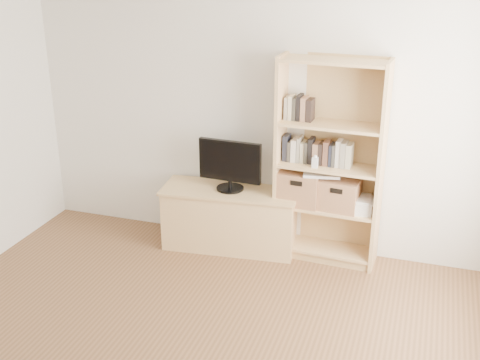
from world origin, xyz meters
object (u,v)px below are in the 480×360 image
at_px(basket_right, 340,194).
at_px(laptop, 322,173).
at_px(bookshelf, 329,163).
at_px(television, 230,166).
at_px(baby_monitor, 315,163).
at_px(tv_stand, 230,219).
at_px(basket_left, 301,187).

xyz_separation_m(basket_right, laptop, (-0.17, -0.01, 0.18)).
height_order(bookshelf, basket_right, bookshelf).
xyz_separation_m(television, baby_monitor, (0.80, -0.03, 0.13)).
xyz_separation_m(tv_stand, basket_left, (0.66, 0.07, 0.39)).
bearing_deg(basket_right, television, -171.69).
bearing_deg(baby_monitor, bookshelf, 47.30).
relative_size(tv_stand, basket_right, 3.65).
height_order(television, basket_right, television).
bearing_deg(tv_stand, baby_monitor, -8.11).
distance_m(tv_stand, baby_monitor, 1.05).
relative_size(basket_right, laptop, 1.06).
height_order(television, laptop, television).
relative_size(television, basket_left, 1.61).
relative_size(bookshelf, basket_left, 5.03).
bearing_deg(laptop, bookshelf, 4.53).
height_order(tv_stand, television, television).
bearing_deg(tv_stand, basket_left, 0.53).
bearing_deg(bookshelf, baby_monitor, -135.00).
relative_size(tv_stand, television, 2.07).
height_order(baby_monitor, laptop, baby_monitor).
bearing_deg(laptop, tv_stand, 173.15).
relative_size(tv_stand, basket_left, 3.34).
relative_size(television, basket_right, 1.76).
xyz_separation_m(tv_stand, laptop, (0.85, 0.05, 0.56)).
bearing_deg(television, baby_monitor, 0.58).
bearing_deg(baby_monitor, basket_right, 26.64).
distance_m(bookshelf, television, 0.92).
xyz_separation_m(basket_left, laptop, (0.19, -0.02, 0.17)).
distance_m(tv_stand, television, 0.55).
relative_size(tv_stand, baby_monitor, 12.87).
bearing_deg(laptop, basket_left, 163.29).
height_order(bookshelf, baby_monitor, bookshelf).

